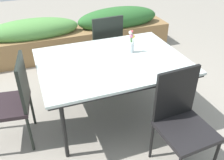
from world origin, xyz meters
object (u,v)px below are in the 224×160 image
object	(u,v)px
chair_far_side	(105,46)
chair_near_right	(182,118)
planter_box	(79,34)
chair_end_left	(13,98)
dining_table	(112,64)
flower_vase	(132,43)

from	to	relation	value
chair_far_side	chair_near_right	world-z (taller)	chair_far_side
chair_near_right	planter_box	world-z (taller)	chair_near_right
chair_far_side	chair_end_left	world-z (taller)	chair_far_side
planter_box	dining_table	bearing A→B (deg)	-92.29
flower_vase	planter_box	bearing A→B (deg)	96.36
chair_end_left	flower_vase	distance (m)	1.35
chair_near_right	chair_end_left	bearing A→B (deg)	-34.39
chair_near_right	chair_end_left	distance (m)	1.60
chair_far_side	chair_end_left	bearing A→B (deg)	-149.13
chair_far_side	planter_box	bearing A→B (deg)	94.00
dining_table	chair_near_right	xyz separation A→B (m)	(0.34, -0.83, -0.18)
flower_vase	planter_box	xyz separation A→B (m)	(-0.19, 1.71, -0.52)
planter_box	chair_far_side	bearing A→B (deg)	-82.63
dining_table	flower_vase	world-z (taller)	flower_vase
dining_table	chair_far_side	distance (m)	0.87
chair_end_left	planter_box	bearing A→B (deg)	-23.59
chair_far_side	flower_vase	distance (m)	0.81
dining_table	chair_end_left	bearing A→B (deg)	-179.40
chair_far_side	chair_end_left	xyz separation A→B (m)	(-1.23, -0.84, -0.01)
chair_end_left	chair_far_side	bearing A→B (deg)	-48.09
planter_box	flower_vase	bearing A→B (deg)	-83.64
chair_near_right	dining_table	bearing A→B (deg)	-71.34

